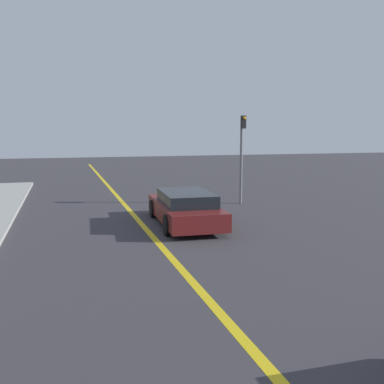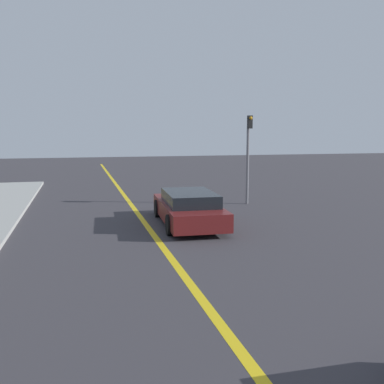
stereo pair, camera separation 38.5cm
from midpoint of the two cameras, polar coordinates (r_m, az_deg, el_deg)
road_center_line at (r=13.60m, az=-4.59°, el=-5.36°), size 0.20×60.00×0.01m
car_ahead_center at (r=14.58m, az=0.27°, el=-2.14°), size 2.11×4.81×1.15m
traffic_light at (r=18.77m, az=8.10°, el=5.57°), size 0.18×0.40×3.84m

